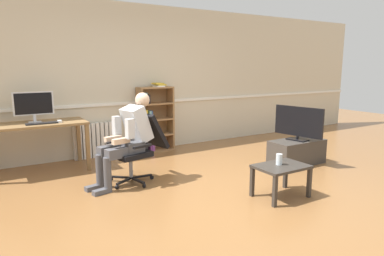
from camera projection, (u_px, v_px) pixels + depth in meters
ground_plane at (217, 194)px, 4.31m from camera, size 18.00×18.00×0.00m
back_wall at (135, 79)px, 6.29m from camera, size 12.00×0.13×2.70m
computer_desk at (39, 129)px, 5.11m from camera, size 1.34×0.67×0.76m
imac_monitor at (34, 105)px, 5.08m from camera, size 0.56×0.14×0.46m
keyboard at (42, 123)px, 4.98m from camera, size 0.44×0.12×0.02m
computer_mouse at (60, 121)px, 5.13m from camera, size 0.06×0.10×0.03m
bookshelf at (153, 120)px, 6.38m from camera, size 0.66×0.29×1.29m
radiator at (96, 140)px, 5.98m from camera, size 0.76×0.08×0.62m
office_chair at (140, 144)px, 4.75m from camera, size 0.86×0.65×0.95m
person_seated at (127, 137)px, 4.58m from camera, size 0.96×0.51×1.24m
tv_stand at (297, 152)px, 5.59m from camera, size 0.93×0.44×0.40m
tv_screen at (298, 123)px, 5.50m from camera, size 0.26×0.83×0.55m
coffee_table at (281, 170)px, 4.15m from camera, size 0.64×0.45×0.40m
drinking_glass at (279, 159)px, 4.15m from camera, size 0.08×0.08×0.14m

